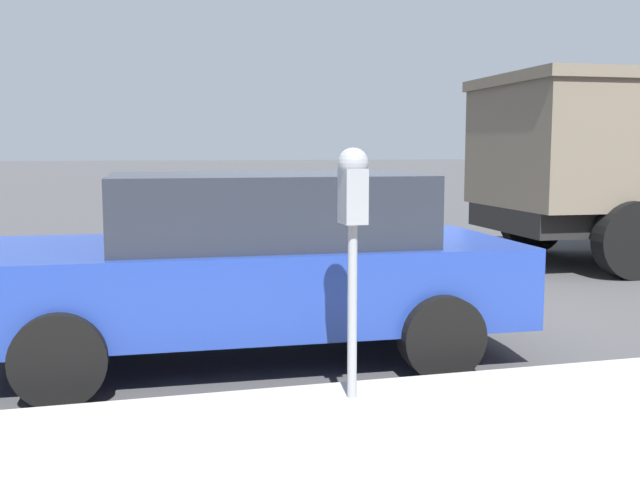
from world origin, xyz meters
The scene contains 3 objects.
ground_plane centered at (0.00, 0.00, 0.00)m, with size 220.00×220.00×0.00m, color #424244.
parking_meter centered at (-2.51, 0.61, 1.35)m, with size 0.21×0.19×1.58m.
car_blue centered at (-0.90, 0.99, 0.80)m, with size 2.16×4.45×1.51m.
Camera 1 is at (-6.91, 1.98, 1.71)m, focal length 42.00 mm.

